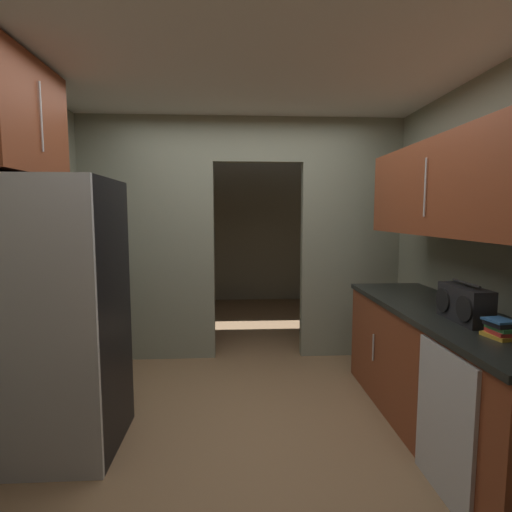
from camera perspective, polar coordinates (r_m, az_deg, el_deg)
ground at (r=3.09m, az=-1.02°, el=-24.01°), size 20.00×20.00×0.00m
kitchen_overhead_slab at (r=3.30m, az=-1.46°, el=24.29°), size 3.77×7.07×0.06m
kitchen_partition at (r=4.21m, az=-2.52°, el=3.25°), size 3.37×0.12×2.55m
adjoining_room_shell at (r=6.21m, az=-2.32°, el=3.51°), size 3.37×2.98×2.55m
refrigerator at (r=2.90m, az=-27.26°, el=-7.84°), size 0.80×0.75×1.77m
lower_cabinet_run at (r=3.17m, az=25.33°, el=-14.97°), size 0.66×2.18×0.89m
dishwasher at (r=2.55m, az=25.52°, el=-21.05°), size 0.02×0.56×0.83m
upper_cabinet_counterside at (r=2.97m, az=26.45°, el=8.87°), size 0.36×1.96×0.65m
upper_cabinet_fridgeside at (r=3.08m, az=-31.84°, el=16.79°), size 0.36×0.88×0.73m
boombox at (r=2.77m, az=27.92°, el=-6.14°), size 0.15×0.40×0.25m
book_stack at (r=2.52m, az=31.84°, el=-8.95°), size 0.16×0.17×0.10m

